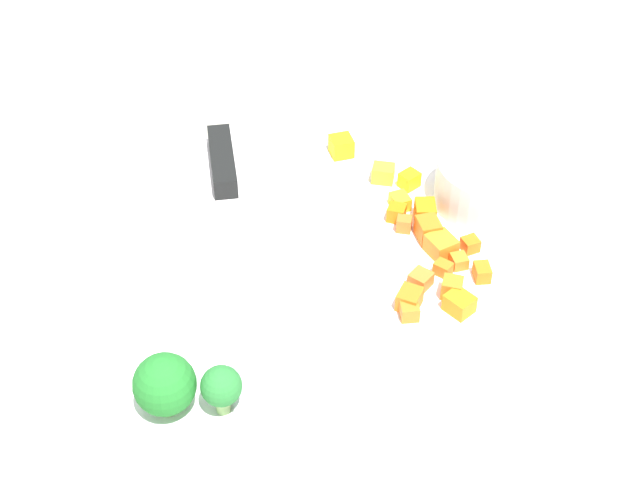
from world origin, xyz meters
TOP-DOWN VIEW (x-y plane):
  - ground_plane at (0.00, 0.00)m, footprint 4.00×4.00m
  - cutting_board at (0.00, 0.00)m, footprint 0.41×0.32m
  - prep_bowl at (0.13, -0.06)m, footprint 0.08×0.08m
  - chef_knife at (-0.02, 0.08)m, footprint 0.20×0.24m
  - carrot_dice_0 at (0.06, -0.06)m, footprint 0.02×0.02m
  - carrot_dice_1 at (-0.01, -0.09)m, footprint 0.02×0.02m
  - carrot_dice_2 at (0.02, -0.11)m, footprint 0.02×0.02m
  - carrot_dice_3 at (0.08, -0.03)m, footprint 0.02×0.02m
  - carrot_dice_4 at (0.06, -0.05)m, footprint 0.02×0.02m
  - carrot_dice_5 at (0.06, -0.03)m, footprint 0.01×0.01m
  - carrot_dice_6 at (0.02, -0.07)m, footprint 0.01×0.01m
  - carrot_dice_7 at (0.06, -0.02)m, footprint 0.02×0.02m
  - carrot_dice_8 at (0.05, -0.08)m, footprint 0.02×0.02m
  - carrot_dice_9 at (0.07, -0.08)m, footprint 0.01×0.01m
  - carrot_dice_10 at (0.05, -0.10)m, footprint 0.02×0.02m
  - carrot_dice_11 at (0.04, -0.08)m, footprint 0.01×0.01m
  - carrot_dice_12 at (0.00, -0.08)m, footprint 0.02×0.02m
  - carrot_dice_13 at (0.03, -0.09)m, footprint 0.02×0.02m
  - pepper_dice_0 at (0.08, -0.01)m, footprint 0.02×0.02m
  - pepper_dice_1 at (0.10, 0.07)m, footprint 0.02×0.02m
  - pepper_dice_2 at (0.09, 0.02)m, footprint 0.02×0.02m
  - pepper_dice_3 at (0.10, -0.00)m, footprint 0.01×0.01m
  - broccoli_floret_0 at (-0.16, -0.03)m, footprint 0.04×0.04m
  - broccoli_floret_1 at (-0.14, -0.05)m, footprint 0.02×0.02m

SIDE VIEW (x-z plane):
  - ground_plane at x=0.00m, z-range 0.00..0.00m
  - cutting_board at x=0.00m, z-range 0.00..0.01m
  - carrot_dice_8 at x=0.05m, z-range 0.01..0.02m
  - carrot_dice_11 at x=0.04m, z-range 0.01..0.02m
  - carrot_dice_9 at x=0.07m, z-range 0.01..0.02m
  - carrot_dice_6 at x=0.02m, z-range 0.01..0.02m
  - pepper_dice_0 at x=0.08m, z-range 0.01..0.02m
  - carrot_dice_10 at x=0.05m, z-range 0.01..0.02m
  - carrot_dice_1 at x=-0.01m, z-range 0.01..0.02m
  - carrot_dice_5 at x=0.06m, z-range 0.01..0.02m
  - carrot_dice_7 at x=0.06m, z-range 0.01..0.02m
  - pepper_dice_3 at x=0.10m, z-range 0.01..0.02m
  - chef_knife at x=-0.02m, z-range 0.01..0.03m
  - carrot_dice_2 at x=0.02m, z-range 0.01..0.02m
  - carrot_dice_12 at x=0.00m, z-range 0.01..0.03m
  - pepper_dice_2 at x=0.09m, z-range 0.01..0.03m
  - carrot_dice_13 at x=0.03m, z-range 0.01..0.03m
  - carrot_dice_0 at x=0.06m, z-range 0.01..0.03m
  - pepper_dice_1 at x=0.10m, z-range 0.01..0.03m
  - carrot_dice_4 at x=0.06m, z-range 0.01..0.03m
  - carrot_dice_3 at x=0.08m, z-range 0.01..0.03m
  - prep_bowl at x=0.13m, z-range 0.01..0.05m
  - broccoli_floret_1 at x=-0.14m, z-range 0.02..0.05m
  - broccoli_floret_0 at x=-0.16m, z-range 0.01..0.05m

